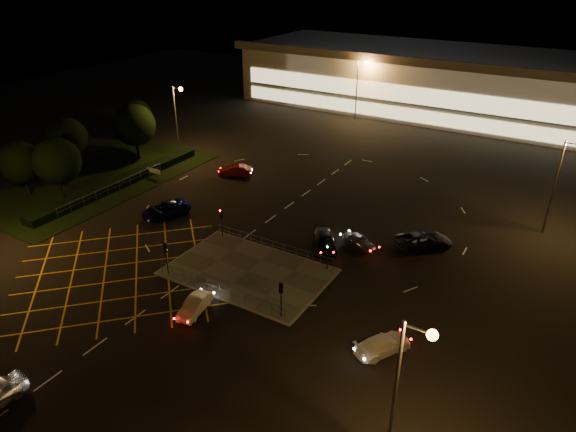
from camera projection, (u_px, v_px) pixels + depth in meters
The scene contains 25 objects.
ground at pixel (243, 257), 49.18m from camera, with size 180.00×180.00×0.00m, color black.
pedestrian_island at pixel (248, 272), 46.71m from camera, with size 14.00×9.00×0.12m, color #4C4944.
grass_verge at pixel (94, 178), 66.59m from camera, with size 18.00×30.00×0.08m, color black.
hedge at pixel (121, 182), 64.09m from camera, with size 2.00×26.00×1.00m, color black.
supermarket at pixel (438, 80), 94.13m from camera, with size 72.00×26.50×10.50m.
streetlight_se at pixel (406, 378), 26.14m from camera, with size 1.78×0.56×10.03m.
streetlight_nw at pixel (178, 111), 70.77m from camera, with size 1.78×0.56×10.03m.
streetlight_ne at pixel (562, 175), 50.29m from camera, with size 1.78×0.56×10.03m.
streetlight_far_left at pixel (359, 82), 87.28m from camera, with size 1.78×0.56×10.03m.
signal_sw at pixel (166, 252), 45.36m from camera, with size 0.28×0.30×3.15m.
signal_se at pixel (281, 293), 39.86m from camera, with size 0.28×0.30×3.15m.
signal_nw at pixel (221, 217), 51.47m from camera, with size 0.28×0.30×3.15m.
signal_ne at pixel (328, 248), 45.96m from camera, with size 0.28×0.30×3.15m.
tree_a at pixel (20, 163), 59.44m from camera, with size 5.04×5.04×6.86m.
tree_b at pixel (67, 138), 66.34m from camera, with size 5.40×5.40×7.35m.
tree_c at pixel (135, 125), 70.48m from camera, with size 5.76×5.76×7.84m.
tree_d at pixel (136, 115), 78.23m from camera, with size 4.68×4.68×6.37m.
tree_e at pixel (57, 161), 59.00m from camera, with size 5.40×5.40×7.35m.
car_queue_white at pixel (195, 306), 41.25m from camera, with size 1.34×3.83×1.26m, color silver.
car_left_blue at pixel (166, 209), 56.66m from camera, with size 2.47×5.36×1.49m, color #0D1552.
car_far_dkgrey at pixel (325, 241), 50.37m from camera, with size 2.00×4.91×1.43m, color black.
car_right_silver at pixel (359, 241), 50.61m from camera, with size 1.46×3.62×1.23m, color #AFB1B7.
car_circ_red at pixel (235, 170), 67.02m from camera, with size 1.51×4.32×1.42m, color maroon.
car_east_grey at pixel (423, 241), 50.33m from camera, with size 2.61×5.67×1.57m, color black.
car_approach_white at pixel (383, 344), 37.13m from camera, with size 1.80×4.43×1.28m, color silver.
Camera 1 is at (25.34, -33.86, 25.77)m, focal length 32.00 mm.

